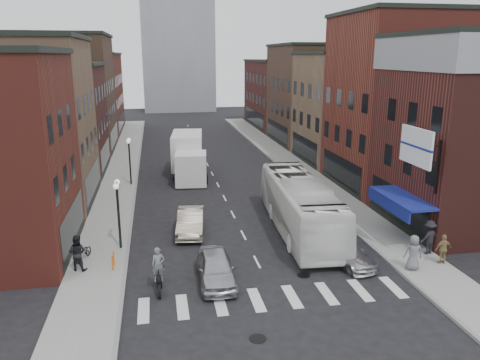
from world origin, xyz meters
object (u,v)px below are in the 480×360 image
at_px(box_truck, 188,156).
at_px(sedan_left_far, 191,221).
at_px(streetlamp_near, 118,202).
at_px(ped_right_a, 429,237).
at_px(sedan_left_near, 216,268).
at_px(curb_car, 346,253).
at_px(billboard_sign, 417,148).
at_px(bike_rack, 113,261).
at_px(motorcycle_rider, 159,271).
at_px(ped_right_c, 413,253).
at_px(streetlamp_far, 129,153).
at_px(ped_right_b, 443,249).
at_px(ped_left_solo, 77,253).
at_px(transit_bus, 300,205).
at_px(parked_bicycle, 84,252).

xyz_separation_m(box_truck, sedan_left_far, (-0.95, -14.27, -1.16)).
height_order(streetlamp_near, ped_right_a, streetlamp_near).
bearing_deg(sedan_left_far, sedan_left_near, -77.09).
bearing_deg(curb_car, ped_right_a, -15.05).
xyz_separation_m(box_truck, sedan_left_near, (-0.24, -21.16, -1.17)).
height_order(billboard_sign, box_truck, billboard_sign).
relative_size(bike_rack, motorcycle_rider, 0.36).
height_order(billboard_sign, bike_rack, billboard_sign).
distance_m(curb_car, ped_right_c, 3.43).
bearing_deg(box_truck, sedan_left_near, -84.57).
xyz_separation_m(streetlamp_far, curb_car, (12.07, -18.00, -2.32)).
bearing_deg(ped_right_b, curb_car, -18.58).
bearing_deg(ped_right_a, ped_left_solo, -20.49).
distance_m(motorcycle_rider, transit_bus, 11.02).
relative_size(bike_rack, ped_right_a, 0.41).
distance_m(transit_bus, ped_right_c, 7.84).
relative_size(streetlamp_near, ped_right_a, 2.11).
xyz_separation_m(streetlamp_near, motorcycle_rider, (2.12, -5.33, -1.87)).
height_order(motorcycle_rider, ped_right_a, motorcycle_rider).
height_order(streetlamp_near, ped_right_b, streetlamp_near).
xyz_separation_m(streetlamp_near, bike_rack, (-0.20, -2.70, -2.36)).
bearing_deg(sedan_left_near, streetlamp_near, 136.10).
bearing_deg(billboard_sign, ped_right_b, -59.92).
height_order(ped_left_solo, ped_right_c, ped_left_solo).
relative_size(bike_rack, ped_right_b, 0.49).
xyz_separation_m(transit_bus, curb_car, (1.02, -5.09, -1.13)).
distance_m(sedan_left_far, ped_right_b, 14.72).
distance_m(billboard_sign, ped_right_a, 5.12).
height_order(sedan_left_near, sedan_left_far, sedan_left_far).
distance_m(streetlamp_near, transit_bus, 11.17).
xyz_separation_m(sedan_left_near, sedan_left_far, (-0.71, 6.89, 0.01)).
xyz_separation_m(streetlamp_far, transit_bus, (11.05, -12.91, -1.19)).
xyz_separation_m(streetlamp_near, sedan_left_far, (4.19, 2.00, -2.16)).
bearing_deg(motorcycle_rider, ped_right_a, 3.71).
relative_size(sedan_left_far, ped_right_b, 2.80).
bearing_deg(ped_right_b, ped_right_c, 6.51).
height_order(sedan_left_far, ped_left_solo, ped_left_solo).
xyz_separation_m(bike_rack, box_truck, (5.34, 18.97, 1.37)).
bearing_deg(motorcycle_rider, ped_right_b, -1.38).
xyz_separation_m(streetlamp_far, ped_right_c, (15.05, -19.62, -1.83)).
xyz_separation_m(ped_right_a, ped_right_b, (0.04, -1.32, -0.15)).
relative_size(billboard_sign, parked_bicycle, 2.36).
height_order(transit_bus, ped_right_c, transit_bus).
xyz_separation_m(sedan_left_far, ped_left_solo, (-6.16, -4.59, 0.35)).
bearing_deg(bike_rack, ped_right_a, -4.08).
height_order(streetlamp_near, sedan_left_near, streetlamp_near).
bearing_deg(streetlamp_far, streetlamp_near, -90.00).
distance_m(motorcycle_rider, parked_bicycle, 5.66).
bearing_deg(motorcycle_rider, ped_right_c, -3.00).
xyz_separation_m(motorcycle_rider, sedan_left_far, (2.07, 7.33, -0.28)).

